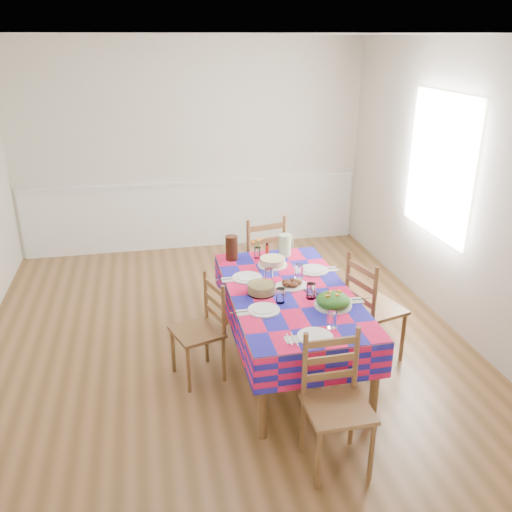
{
  "coord_description": "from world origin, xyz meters",
  "views": [
    {
      "loc": [
        -0.63,
        -4.48,
        2.69
      ],
      "look_at": [
        0.25,
        -0.35,
        0.96
      ],
      "focal_mm": 38.0,
      "sensor_mm": 36.0,
      "label": 1
    }
  ],
  "objects_px": {
    "tea_pitcher": "(232,248)",
    "chair_near": "(336,404)",
    "meat_platter": "(292,284)",
    "chair_right": "(371,309)",
    "chair_left": "(201,330)",
    "green_pitcher": "(285,245)",
    "chair_far": "(261,262)",
    "dining_table": "(290,299)"
  },
  "relations": [
    {
      "from": "dining_table",
      "to": "chair_far",
      "type": "xyz_separation_m",
      "value": [
        0.01,
        1.17,
        -0.14
      ]
    },
    {
      "from": "tea_pitcher",
      "to": "chair_right",
      "type": "bearing_deg",
      "value": -35.79
    },
    {
      "from": "green_pitcher",
      "to": "chair_far",
      "type": "xyz_separation_m",
      "value": [
        -0.15,
        0.39,
        -0.32
      ]
    },
    {
      "from": "chair_near",
      "to": "tea_pitcher",
      "type": "bearing_deg",
      "value": 99.65
    },
    {
      "from": "dining_table",
      "to": "green_pitcher",
      "type": "bearing_deg",
      "value": 78.34
    },
    {
      "from": "meat_platter",
      "to": "chair_right",
      "type": "xyz_separation_m",
      "value": [
        0.7,
        -0.09,
        -0.26
      ]
    },
    {
      "from": "dining_table",
      "to": "chair_far",
      "type": "height_order",
      "value": "chair_far"
    },
    {
      "from": "tea_pitcher",
      "to": "dining_table",
      "type": "bearing_deg",
      "value": -65.41
    },
    {
      "from": "dining_table",
      "to": "green_pitcher",
      "type": "height_order",
      "value": "green_pitcher"
    },
    {
      "from": "chair_far",
      "to": "chair_left",
      "type": "xyz_separation_m",
      "value": [
        -0.75,
        -1.15,
        -0.08
      ]
    },
    {
      "from": "dining_table",
      "to": "green_pitcher",
      "type": "distance_m",
      "value": 0.81
    },
    {
      "from": "meat_platter",
      "to": "chair_far",
      "type": "distance_m",
      "value": 1.12
    },
    {
      "from": "chair_far",
      "to": "chair_right",
      "type": "distance_m",
      "value": 1.39
    },
    {
      "from": "dining_table",
      "to": "chair_left",
      "type": "xyz_separation_m",
      "value": [
        -0.75,
        0.01,
        -0.21
      ]
    },
    {
      "from": "meat_platter",
      "to": "green_pitcher",
      "type": "height_order",
      "value": "green_pitcher"
    },
    {
      "from": "dining_table",
      "to": "tea_pitcher",
      "type": "relative_size",
      "value": 8.04
    },
    {
      "from": "chair_far",
      "to": "chair_left",
      "type": "distance_m",
      "value": 1.38
    },
    {
      "from": "meat_platter",
      "to": "chair_right",
      "type": "height_order",
      "value": "chair_right"
    },
    {
      "from": "chair_near",
      "to": "chair_right",
      "type": "relative_size",
      "value": 0.96
    },
    {
      "from": "chair_left",
      "to": "chair_far",
      "type": "bearing_deg",
      "value": 128.79
    },
    {
      "from": "tea_pitcher",
      "to": "chair_far",
      "type": "xyz_separation_m",
      "value": [
        0.37,
        0.39,
        -0.33
      ]
    },
    {
      "from": "tea_pitcher",
      "to": "meat_platter",
      "type": "bearing_deg",
      "value": -60.78
    },
    {
      "from": "chair_left",
      "to": "chair_right",
      "type": "bearing_deg",
      "value": 71.0
    },
    {
      "from": "green_pitcher",
      "to": "chair_far",
      "type": "height_order",
      "value": "chair_far"
    },
    {
      "from": "tea_pitcher",
      "to": "chair_near",
      "type": "height_order",
      "value": "tea_pitcher"
    },
    {
      "from": "chair_near",
      "to": "chair_left",
      "type": "distance_m",
      "value": 1.4
    },
    {
      "from": "green_pitcher",
      "to": "chair_near",
      "type": "bearing_deg",
      "value": -94.72
    },
    {
      "from": "meat_platter",
      "to": "chair_left",
      "type": "bearing_deg",
      "value": -175.33
    },
    {
      "from": "chair_far",
      "to": "green_pitcher",
      "type": "bearing_deg",
      "value": 100.33
    },
    {
      "from": "chair_left",
      "to": "chair_right",
      "type": "distance_m",
      "value": 1.49
    },
    {
      "from": "chair_right",
      "to": "green_pitcher",
      "type": "bearing_deg",
      "value": 20.92
    },
    {
      "from": "green_pitcher",
      "to": "tea_pitcher",
      "type": "bearing_deg",
      "value": 179.83
    },
    {
      "from": "dining_table",
      "to": "meat_platter",
      "type": "distance_m",
      "value": 0.13
    },
    {
      "from": "chair_left",
      "to": "chair_near",
      "type": "bearing_deg",
      "value": 14.13
    },
    {
      "from": "chair_far",
      "to": "chair_right",
      "type": "relative_size",
      "value": 1.05
    },
    {
      "from": "chair_near",
      "to": "dining_table",
      "type": "bearing_deg",
      "value": 89.28
    },
    {
      "from": "chair_left",
      "to": "chair_right",
      "type": "relative_size",
      "value": 0.9
    },
    {
      "from": "meat_platter",
      "to": "green_pitcher",
      "type": "xyz_separation_m",
      "value": [
        0.12,
        0.7,
        0.08
      ]
    },
    {
      "from": "chair_right",
      "to": "chair_far",
      "type": "bearing_deg",
      "value": 16.42
    },
    {
      "from": "chair_far",
      "to": "meat_platter",
      "type": "bearing_deg",
      "value": 80.55
    },
    {
      "from": "chair_far",
      "to": "chair_right",
      "type": "bearing_deg",
      "value": 110.92
    },
    {
      "from": "meat_platter",
      "to": "tea_pitcher",
      "type": "xyz_separation_m",
      "value": [
        -0.39,
        0.7,
        0.09
      ]
    }
  ]
}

